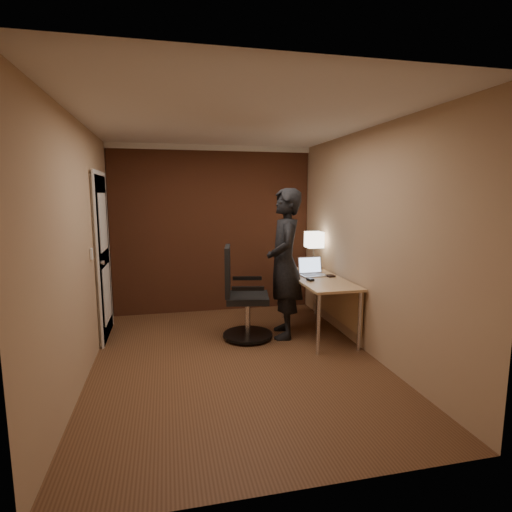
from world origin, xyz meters
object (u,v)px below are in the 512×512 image
at_px(mouse, 310,280).
at_px(office_chair, 242,299).
at_px(desk, 323,287).
at_px(laptop, 312,270).
at_px(wallet, 330,276).
at_px(person, 284,264).
at_px(desk_lamp, 314,240).

distance_m(mouse, office_chair, 0.88).
height_order(desk, mouse, mouse).
bearing_deg(mouse, laptop, 56.28).
relative_size(desk, office_chair, 1.32).
xyz_separation_m(wallet, person, (-0.63, -0.03, 0.19)).
xyz_separation_m(desk_lamp, person, (-0.60, -0.56, -0.22)).
height_order(desk_lamp, person, person).
xyz_separation_m(mouse, wallet, (0.34, 0.18, -0.01)).
bearing_deg(mouse, desk_lamp, 55.42).
xyz_separation_m(desk, wallet, (0.11, 0.01, 0.14)).
bearing_deg(laptop, person, -156.03).
distance_m(laptop, office_chair, 1.03).
relative_size(laptop, mouse, 3.46).
relative_size(desk, person, 0.81).
height_order(office_chair, person, person).
distance_m(mouse, wallet, 0.38).
distance_m(desk_lamp, person, 0.85).
bearing_deg(person, wallet, 103.32).
bearing_deg(mouse, desk, 24.84).
bearing_deg(office_chair, mouse, -11.12).
height_order(wallet, person, person).
bearing_deg(desk, person, -177.92).
relative_size(laptop, person, 0.19).
bearing_deg(office_chair, person, -1.41).
height_order(desk, wallet, wallet).
height_order(laptop, wallet, laptop).
height_order(laptop, mouse, laptop).
height_order(desk_lamp, office_chair, desk_lamp).
relative_size(desk_lamp, laptop, 1.55).
height_order(desk_lamp, mouse, desk_lamp).
bearing_deg(person, desk_lamp, 143.71).
bearing_deg(person, mouse, 73.19).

